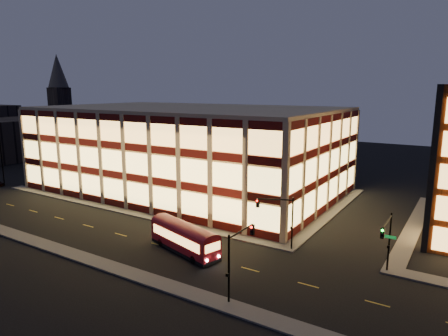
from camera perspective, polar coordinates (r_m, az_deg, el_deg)
The scene contains 14 objects.
ground at distance 57.72m, azimuth -12.93°, elevation -6.74°, with size 200.00×200.00×0.00m, color black.
sidewalk_office_south at distance 60.43m, azimuth -14.28°, elevation -5.92°, with size 54.00×2.00×0.15m, color #514F4C.
sidewalk_office_east at distance 60.35m, azimuth 15.16°, elevation -5.99°, with size 2.00×30.00×0.15m, color #514F4C.
sidewalk_tower_west at distance 58.34m, azimuth 25.60°, elevation -7.32°, with size 2.00×30.00×0.15m, color #514F4C.
sidewalk_near at distance 49.99m, azimuth -23.67°, elevation -10.18°, with size 100.00×2.00×0.15m, color #514F4C.
office_building at distance 70.39m, azimuth -5.12°, elevation 2.78°, with size 50.45×30.45×14.50m.
bg_building_a at distance 116.68m, azimuth -28.57°, elevation 3.69°, with size 18.00×28.00×10.00m, color #2D2621.
church_tower at distance 134.84m, azimuth -22.26°, elevation 6.76°, with size 5.00×5.00×18.00m, color #2D2621.
church_spire at distance 134.69m, azimuth -22.71°, elevation 12.70°, with size 6.00×6.00×10.00m, color #4C473F.
traffic_signal_far at distance 44.36m, azimuth 7.94°, elevation -6.48°, with size 3.79×1.87×6.00m.
traffic_signal_right at distance 40.52m, azimuth 22.29°, elevation -8.98°, with size 1.20×4.37×6.00m.
traffic_signal_near at distance 34.36m, azimuth 2.00°, elevation -11.71°, with size 0.32×4.45×6.00m.
street_lamp_a at distance 84.07m, azimuth -29.32°, elevation 1.53°, with size 0.44×1.22×9.02m.
trolley_bus at distance 44.16m, azimuth -5.69°, elevation -9.67°, with size 9.92×5.04×3.26m.
Camera 1 is at (39.37, -38.42, 17.50)m, focal length 32.00 mm.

